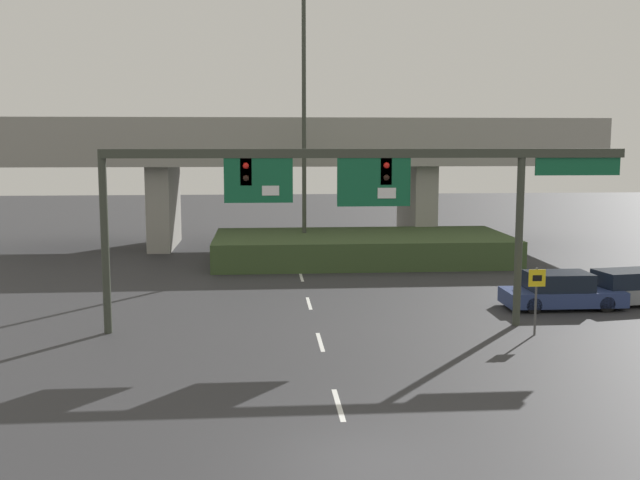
# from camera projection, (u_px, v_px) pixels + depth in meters

# --- Properties ---
(ground_plane) EXTENTS (160.00, 160.00, 0.00)m
(ground_plane) POSITION_uv_depth(u_px,v_px,m) (355.00, 461.00, 15.95)
(ground_plane) COLOR #2D2D30
(lane_markings) EXTENTS (0.14, 26.77, 0.01)m
(lane_markings) POSITION_uv_depth(u_px,v_px,m) (309.00, 303.00, 31.37)
(lane_markings) COLOR silver
(lane_markings) RESTS_ON ground
(signal_gantry) EXTENTS (18.71, 0.44, 6.49)m
(signal_gantry) POSITION_uv_depth(u_px,v_px,m) (352.00, 182.00, 26.49)
(signal_gantry) COLOR #383D33
(signal_gantry) RESTS_ON ground
(speed_limit_sign) EXTENTS (0.60, 0.11, 2.39)m
(speed_limit_sign) POSITION_uv_depth(u_px,v_px,m) (536.00, 291.00, 26.04)
(speed_limit_sign) COLOR #4C4C4C
(speed_limit_sign) RESTS_ON ground
(highway_light_pole_near) EXTENTS (0.70, 0.36, 15.63)m
(highway_light_pole_near) POSITION_uv_depth(u_px,v_px,m) (304.00, 115.00, 42.19)
(highway_light_pole_near) COLOR #383D33
(highway_light_pole_near) RESTS_ON ground
(overpass_bridge) EXTENTS (38.52, 8.12, 8.13)m
(overpass_bridge) POSITION_uv_depth(u_px,v_px,m) (292.00, 156.00, 48.02)
(overpass_bridge) COLOR gray
(overpass_bridge) RESTS_ON ground
(grass_embankment) EXTENTS (16.49, 7.66, 1.51)m
(grass_embankment) POSITION_uv_depth(u_px,v_px,m) (361.00, 248.00, 42.29)
(grass_embankment) COLOR #384C28
(grass_embankment) RESTS_ON ground
(parked_sedan_near_right) EXTENTS (4.80, 1.89, 1.48)m
(parked_sedan_near_right) POSITION_uv_depth(u_px,v_px,m) (561.00, 292.00, 30.38)
(parked_sedan_near_right) COLOR navy
(parked_sedan_near_right) RESTS_ON ground
(parked_sedan_mid_right) EXTENTS (4.88, 2.52, 1.44)m
(parked_sedan_mid_right) POSITION_uv_depth(u_px,v_px,m) (629.00, 289.00, 31.13)
(parked_sedan_mid_right) COLOR gray
(parked_sedan_mid_right) RESTS_ON ground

